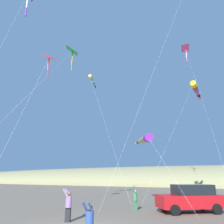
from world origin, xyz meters
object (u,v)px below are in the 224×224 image
object	(u,v)px
kite_windsock_red_high_left	(196,89)
parked_car	(190,198)
kite_delta_small_distant	(186,49)
kite_delta_magenta_far_left	(49,58)
kite_windsock_long_streamer_left	(144,140)
cooler_box	(201,205)
person_bystander_far	(135,198)
person_child_green_jacket	(68,204)
person_child_grey_jacket	(89,221)
kite_delta_black_fish_shape	(73,51)
kite_windsock_yellow_midlevel	(92,80)

from	to	relation	value
kite_windsock_red_high_left	parked_car	bearing A→B (deg)	176.73
kite_delta_small_distant	kite_delta_magenta_far_left	bearing A→B (deg)	152.43
kite_windsock_long_streamer_left	kite_delta_small_distant	distance (m)	20.46
kite_windsock_red_high_left	kite_delta_magenta_far_left	size ratio (longest dim) A/B	1.21
cooler_box	person_bystander_far	world-z (taller)	person_bystander_far
cooler_box	person_bystander_far	bearing A→B (deg)	129.83
person_child_green_jacket	kite_delta_magenta_far_left	size ratio (longest dim) A/B	0.14
cooler_box	person_bystander_far	xyz separation A→B (m)	(-3.59, 4.30, 0.64)
person_child_grey_jacket	kite_windsock_red_high_left	world-z (taller)	kite_windsock_red_high_left
kite_windsock_long_streamer_left	parked_car	bearing A→B (deg)	-107.52
kite_delta_black_fish_shape	kite_windsock_yellow_midlevel	xyz separation A→B (m)	(8.32, 2.37, 0.53)
person_child_grey_jacket	kite_windsock_yellow_midlevel	distance (m)	25.21
parked_car	person_child_grey_jacket	distance (m)	9.82
person_bystander_far	kite_delta_magenta_far_left	distance (m)	13.11
person_child_green_jacket	kite_windsock_long_streamer_left	world-z (taller)	kite_windsock_long_streamer_left
kite_windsock_yellow_midlevel	kite_windsock_red_high_left	distance (m)	14.68
cooler_box	kite_windsock_long_streamer_left	xyz separation A→B (m)	(-1.88, 3.95, 5.23)
person_child_green_jacket	kite_windsock_red_high_left	distance (m)	24.37
person_child_grey_jacket	kite_delta_black_fish_shape	bearing A→B (deg)	40.73
person_child_grey_jacket	kite_windsock_red_high_left	bearing A→B (deg)	-8.35
kite_windsock_long_streamer_left	kite_windsock_yellow_midlevel	distance (m)	15.59
person_child_grey_jacket	kite_delta_magenta_far_left	distance (m)	13.97
cooler_box	kite_windsock_red_high_left	distance (m)	17.26
kite_delta_small_distant	kite_windsock_red_high_left	xyz separation A→B (m)	(-0.59, -0.70, -6.97)
kite_delta_small_distant	kite_delta_black_fish_shape	world-z (taller)	kite_delta_small_distant
person_child_green_jacket	kite_delta_black_fish_shape	bearing A→B (deg)	38.13
person_child_green_jacket	kite_delta_black_fish_shape	xyz separation A→B (m)	(5.87, 4.61, 14.33)
cooler_box	kite_delta_small_distant	world-z (taller)	kite_delta_small_distant
kite_windsock_yellow_midlevel	kite_windsock_red_high_left	bearing A→B (deg)	-68.94
person_child_green_jacket	kite_delta_small_distant	size ratio (longest dim) A/B	0.08
kite_delta_black_fish_shape	kite_windsock_yellow_midlevel	bearing A→B (deg)	15.91
parked_car	cooler_box	bearing A→B (deg)	-8.89
person_bystander_far	kite_windsock_red_high_left	world-z (taller)	kite_windsock_red_high_left
person_child_grey_jacket	kite_delta_black_fish_shape	xyz separation A→B (m)	(9.17, 7.90, 14.45)
person_child_green_jacket	person_child_grey_jacket	bearing A→B (deg)	-135.10
parked_car	person_child_grey_jacket	bearing A→B (deg)	164.77
kite_windsock_yellow_midlevel	kite_windsock_red_high_left	size ratio (longest dim) A/B	1.09
parked_car	kite_windsock_yellow_midlevel	size ratio (longest dim) A/B	0.28
cooler_box	kite_delta_magenta_far_left	bearing A→B (deg)	127.19
person_child_green_jacket	kite_delta_black_fish_shape	world-z (taller)	kite_delta_black_fish_shape
kite_windsock_red_high_left	kite_windsock_long_streamer_left	bearing A→B (deg)	160.75
cooler_box	kite_delta_black_fish_shape	size ratio (longest dim) A/B	0.04
parked_car	kite_windsock_red_high_left	bearing A→B (deg)	-3.27
person_bystander_far	kite_windsock_yellow_midlevel	world-z (taller)	kite_windsock_yellow_midlevel
cooler_box	kite_windsock_yellow_midlevel	size ratio (longest dim) A/B	0.04
person_child_green_jacket	kite_delta_small_distant	world-z (taller)	kite_delta_small_distant
parked_car	kite_delta_magenta_far_left	bearing A→B (deg)	115.89
parked_car	kite_delta_small_distant	xyz separation A→B (m)	(13.84, -0.06, 20.10)
kite_windsock_red_high_left	kite_delta_magenta_far_left	distance (m)	20.81
person_bystander_far	kite_windsock_red_high_left	size ratio (longest dim) A/B	0.11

